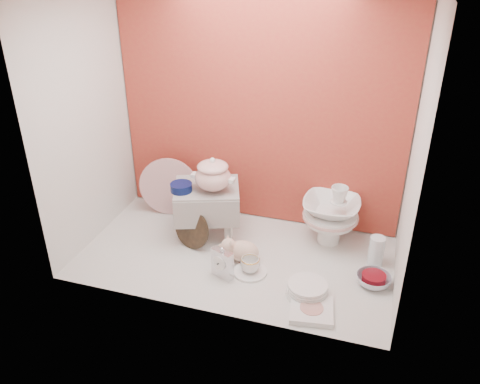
% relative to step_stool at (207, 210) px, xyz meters
% --- Properties ---
extents(ground, '(1.80, 1.80, 0.00)m').
position_rel_step_stool_xyz_m(ground, '(0.25, -0.19, -0.16)').
color(ground, silver).
rests_on(ground, ground).
extents(niche_shell, '(1.86, 1.03, 1.53)m').
position_rel_step_stool_xyz_m(niche_shell, '(0.25, -0.01, 0.77)').
color(niche_shell, '#A63E29').
rests_on(niche_shell, ground).
extents(step_stool, '(0.48, 0.44, 0.33)m').
position_rel_step_stool_xyz_m(step_stool, '(0.00, 0.00, 0.00)').
color(step_stool, silver).
rests_on(step_stool, ground).
extents(soup_tureen, '(0.26, 0.26, 0.21)m').
position_rel_step_stool_xyz_m(soup_tureen, '(0.06, -0.03, 0.27)').
color(soup_tureen, white).
rests_on(soup_tureen, step_stool).
extents(cobalt_bowl, '(0.17, 0.17, 0.05)m').
position_rel_step_stool_xyz_m(cobalt_bowl, '(-0.12, -0.10, 0.19)').
color(cobalt_bowl, '#091345').
rests_on(cobalt_bowl, step_stool).
extents(floral_platter, '(0.40, 0.14, 0.39)m').
position_rel_step_stool_xyz_m(floral_platter, '(-0.33, 0.16, 0.03)').
color(floral_platter, white).
rests_on(floral_platter, ground).
extents(blue_white_vase, '(0.24, 0.24, 0.22)m').
position_rel_step_stool_xyz_m(blue_white_vase, '(-0.17, 0.15, -0.06)').
color(blue_white_vase, silver).
rests_on(blue_white_vase, ground).
extents(lacquer_tray, '(0.26, 0.14, 0.25)m').
position_rel_step_stool_xyz_m(lacquer_tray, '(-0.04, -0.17, -0.04)').
color(lacquer_tray, black).
rests_on(lacquer_tray, ground).
extents(mantel_clock, '(0.14, 0.09, 0.19)m').
position_rel_step_stool_xyz_m(mantel_clock, '(0.24, -0.40, -0.07)').
color(mantel_clock, silver).
rests_on(mantel_clock, ground).
extents(plush_pig, '(0.26, 0.20, 0.14)m').
position_rel_step_stool_xyz_m(plush_pig, '(0.30, -0.22, -0.10)').
color(plush_pig, beige).
rests_on(plush_pig, ground).
extents(teacup_saucer, '(0.20, 0.20, 0.01)m').
position_rel_step_stool_xyz_m(teacup_saucer, '(0.37, -0.32, -0.16)').
color(teacup_saucer, white).
rests_on(teacup_saucer, ground).
extents(gold_rim_teacup, '(0.13, 0.13, 0.09)m').
position_rel_step_stool_xyz_m(gold_rim_teacup, '(0.37, -0.32, -0.11)').
color(gold_rim_teacup, white).
rests_on(gold_rim_teacup, teacup_saucer).
extents(lattice_dish, '(0.24, 0.24, 0.03)m').
position_rel_step_stool_xyz_m(lattice_dish, '(0.76, -0.54, -0.15)').
color(lattice_dish, white).
rests_on(lattice_dish, ground).
extents(dinner_plate_stack, '(0.24, 0.24, 0.07)m').
position_rel_step_stool_xyz_m(dinner_plate_stack, '(0.71, -0.42, -0.13)').
color(dinner_plate_stack, white).
rests_on(dinner_plate_stack, ground).
extents(crystal_bowl, '(0.22, 0.22, 0.06)m').
position_rel_step_stool_xyz_m(crystal_bowl, '(1.04, -0.22, -0.13)').
color(crystal_bowl, silver).
rests_on(crystal_bowl, ground).
extents(clear_glass_vase, '(0.09, 0.09, 0.17)m').
position_rel_step_stool_xyz_m(clear_glass_vase, '(1.03, -0.02, -0.08)').
color(clear_glass_vase, silver).
rests_on(clear_glass_vase, ground).
extents(porcelain_tower, '(0.39, 0.39, 0.39)m').
position_rel_step_stool_xyz_m(porcelain_tower, '(0.74, 0.13, 0.03)').
color(porcelain_tower, white).
rests_on(porcelain_tower, ground).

